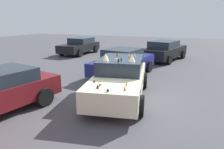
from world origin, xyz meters
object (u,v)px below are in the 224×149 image
parked_sedan_near_right (80,46)px  parked_sedan_far_left (165,50)px  art_car_decorated (120,78)px  parked_sedan_row_back_center (123,62)px

parked_sedan_near_right → parked_sedan_far_left: (-0.18, -7.41, 0.02)m
art_car_decorated → parked_sedan_row_back_center: size_ratio=1.03×
parked_sedan_near_right → parked_sedan_row_back_center: (-5.54, -6.04, 0.00)m
parked_sedan_row_back_center → parked_sedan_near_right: bearing=57.2°
art_car_decorated → parked_sedan_far_left: bearing=165.8°
art_car_decorated → parked_sedan_far_left: (8.54, -0.40, -0.03)m
parked_sedan_row_back_center → art_car_decorated: bearing=-153.3°
parked_sedan_far_left → parked_sedan_row_back_center: bearing=179.5°
parked_sedan_near_right → parked_sedan_far_left: size_ratio=0.91×
art_car_decorated → parked_sedan_near_right: 11.19m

